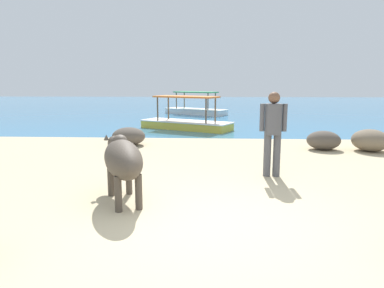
% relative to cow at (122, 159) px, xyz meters
% --- Properties ---
extents(sand_beach, '(18.00, 14.00, 0.04)m').
position_rel_cow_xyz_m(sand_beach, '(1.32, -0.78, -0.68)').
color(sand_beach, '#CCB78E').
rests_on(sand_beach, ground).
extents(water_surface, '(60.00, 36.00, 0.03)m').
position_rel_cow_xyz_m(water_surface, '(1.32, 21.22, -0.70)').
color(water_surface, teal).
rests_on(water_surface, ground).
extents(cow, '(1.04, 1.77, 1.00)m').
position_rel_cow_xyz_m(cow, '(0.00, 0.00, 0.00)').
color(cow, '#4C4238').
rests_on(cow, sand_beach).
extents(person_standing, '(0.51, 0.32, 1.62)m').
position_rel_cow_xyz_m(person_standing, '(2.50, 1.61, 0.29)').
color(person_standing, '#4C4C51').
rests_on(person_standing, sand_beach).
extents(shore_rock_large, '(1.24, 1.27, 0.58)m').
position_rel_cow_xyz_m(shore_rock_large, '(5.52, 4.30, -0.37)').
color(shore_rock_large, '#756651').
rests_on(shore_rock_large, sand_beach).
extents(shore_rock_medium, '(1.16, 1.12, 0.51)m').
position_rel_cow_xyz_m(shore_rock_medium, '(-1.04, 4.86, -0.40)').
color(shore_rock_medium, brown).
rests_on(shore_rock_medium, sand_beach).
extents(shore_rock_small, '(0.98, 0.86, 0.51)m').
position_rel_cow_xyz_m(shore_rock_small, '(4.36, 4.45, -0.41)').
color(shore_rock_small, brown).
rests_on(shore_rock_small, sand_beach).
extents(boat_yellow, '(3.80, 2.69, 1.29)m').
position_rel_cow_xyz_m(boat_yellow, '(0.35, 8.69, -0.41)').
color(boat_yellow, gold).
rests_on(boat_yellow, water_surface).
extents(boat_white, '(3.73, 2.93, 1.29)m').
position_rel_cow_xyz_m(boat_white, '(0.44, 15.13, -0.41)').
color(boat_white, white).
rests_on(boat_white, water_surface).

